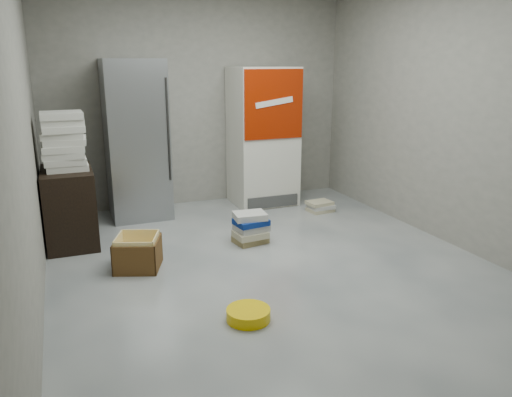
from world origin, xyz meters
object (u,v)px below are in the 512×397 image
at_px(coke_cooler, 263,136).
at_px(cardboard_box, 138,255).
at_px(wood_shelf, 70,207).
at_px(steel_fridge, 136,140).
at_px(phonebook_stack_main, 251,228).

distance_m(coke_cooler, cardboard_box, 2.66).
relative_size(wood_shelf, cardboard_box, 1.58).
height_order(steel_fridge, coke_cooler, steel_fridge).
distance_m(steel_fridge, wood_shelf, 1.23).
relative_size(steel_fridge, wood_shelf, 2.37).
bearing_deg(phonebook_stack_main, cardboard_box, -172.21).
xyz_separation_m(steel_fridge, phonebook_stack_main, (0.93, -1.42, -0.78)).
distance_m(coke_cooler, wood_shelf, 2.63).
distance_m(coke_cooler, phonebook_stack_main, 1.75).
bearing_deg(coke_cooler, wood_shelf, -163.72).
height_order(wood_shelf, cardboard_box, wood_shelf).
xyz_separation_m(steel_fridge, wood_shelf, (-0.83, -0.73, -0.55)).
height_order(steel_fridge, cardboard_box, steel_fridge).
bearing_deg(phonebook_stack_main, coke_cooler, 59.83).
xyz_separation_m(coke_cooler, wood_shelf, (-2.48, -0.72, -0.50)).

